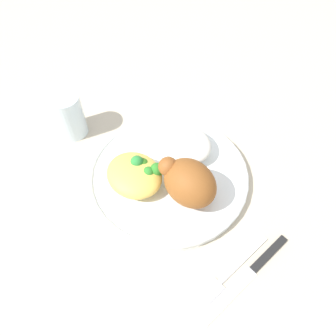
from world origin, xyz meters
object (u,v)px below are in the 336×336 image
(rice_pile, at_px, (185,143))
(knife, at_px, (253,269))
(roasted_chicken, at_px, (189,182))
(water_glass, at_px, (68,116))
(mac_cheese_with_broccoli, at_px, (136,174))
(plate, at_px, (168,174))
(fork, at_px, (232,270))

(rice_pile, bearing_deg, knife, 161.50)
(roasted_chicken, distance_m, knife, 0.17)
(water_glass, bearing_deg, mac_cheese_with_broccoli, -175.99)
(plate, height_order, roasted_chicken, roasted_chicken)
(knife, bearing_deg, fork, 49.37)
(knife, xyz_separation_m, water_glass, (0.44, 0.05, 0.04))
(mac_cheese_with_broccoli, bearing_deg, roasted_chicken, -150.61)
(plate, relative_size, water_glass, 3.25)
(roasted_chicken, distance_m, rice_pile, 0.10)
(rice_pile, xyz_separation_m, mac_cheese_with_broccoli, (0.00, 0.11, 0.00))
(plate, distance_m, mac_cheese_with_broccoli, 0.07)
(roasted_chicken, relative_size, water_glass, 1.16)
(roasted_chicken, bearing_deg, mac_cheese_with_broccoli, 29.39)
(rice_pile, xyz_separation_m, water_glass, (0.20, 0.13, 0.01))
(plate, xyz_separation_m, roasted_chicken, (-0.06, 0.01, 0.05))
(rice_pile, xyz_separation_m, knife, (-0.24, 0.08, -0.03))
(knife, distance_m, water_glass, 0.44)
(rice_pile, relative_size, water_glass, 1.17)
(fork, distance_m, water_glass, 0.42)
(fork, bearing_deg, knife, -130.63)
(water_glass, bearing_deg, knife, -173.64)
(plate, distance_m, roasted_chicken, 0.08)
(mac_cheese_with_broccoli, relative_size, knife, 0.56)
(fork, bearing_deg, water_glass, 3.34)
(plate, bearing_deg, water_glass, 17.17)
(plate, bearing_deg, fork, 167.34)
(fork, height_order, water_glass, water_glass)
(plate, xyz_separation_m, rice_pile, (0.02, -0.06, 0.03))
(roasted_chicken, distance_m, water_glass, 0.29)
(roasted_chicken, relative_size, mac_cheese_with_broccoli, 0.99)
(fork, relative_size, knife, 0.75)
(knife, relative_size, water_glass, 2.10)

